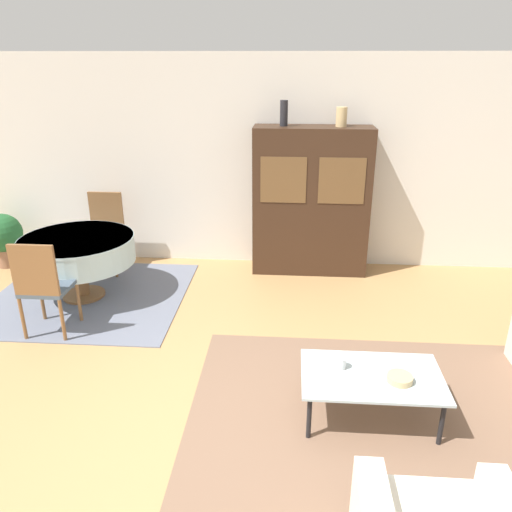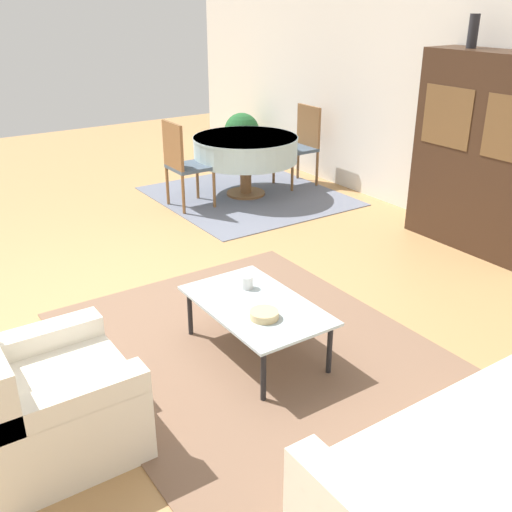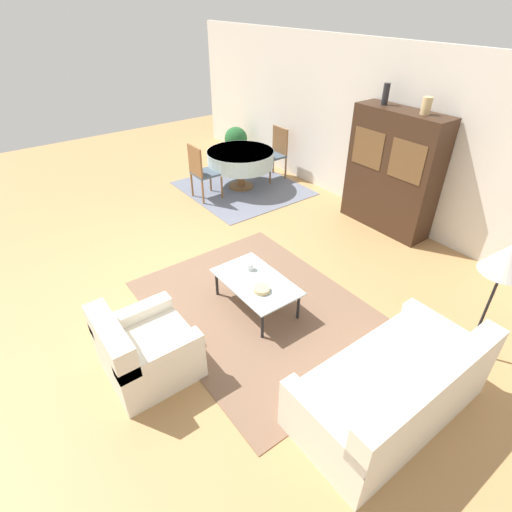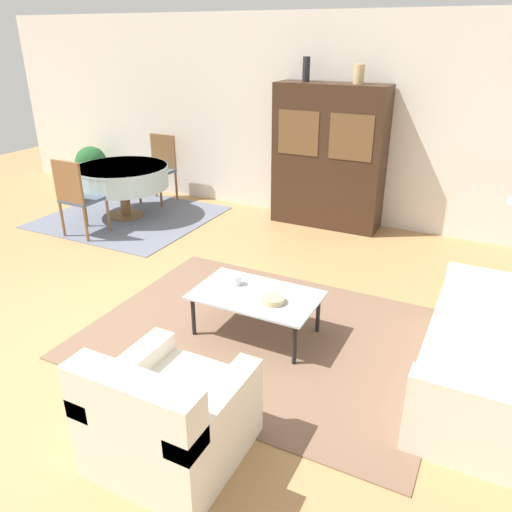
{
  "view_description": "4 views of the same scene",
  "coord_description": "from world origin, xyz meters",
  "px_view_note": "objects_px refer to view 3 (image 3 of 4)",
  "views": [
    {
      "loc": [
        0.51,
        -2.8,
        2.63
      ],
      "look_at": [
        0.2,
        1.4,
        0.95
      ],
      "focal_mm": 35.0,
      "sensor_mm": 36.0,
      "label": 1
    },
    {
      "loc": [
        4.14,
        -1.58,
        2.34
      ],
      "look_at": [
        1.15,
        0.43,
        0.75
      ],
      "focal_mm": 42.0,
      "sensor_mm": 36.0,
      "label": 2
    },
    {
      "loc": [
        4.18,
        -1.82,
        3.27
      ],
      "look_at": [
        1.15,
        0.43,
        0.75
      ],
      "focal_mm": 28.0,
      "sensor_mm": 36.0,
      "label": 3
    },
    {
      "loc": [
        2.84,
        -2.91,
        2.42
      ],
      "look_at": [
        1.15,
        0.43,
        0.75
      ],
      "focal_mm": 35.0,
      "sensor_mm": 36.0,
      "label": 4
    }
  ],
  "objects_px": {
    "cup": "(250,266)",
    "dining_chair_far": "(276,150)",
    "dining_table": "(241,159)",
    "dining_chair_near": "(201,170)",
    "couch": "(393,391)",
    "armchair": "(144,350)",
    "display_cabinet": "(392,172)",
    "floor_lamp": "(506,263)",
    "vase_tall": "(386,94)",
    "vase_short": "(427,106)",
    "potted_plant": "(236,140)",
    "bowl": "(261,289)",
    "coffee_table": "(256,283)"
  },
  "relations": [
    {
      "from": "cup",
      "to": "dining_chair_far",
      "type": "bearing_deg",
      "value": 136.38
    },
    {
      "from": "dining_table",
      "to": "dining_chair_near",
      "type": "distance_m",
      "value": 0.86
    },
    {
      "from": "couch",
      "to": "dining_chair_near",
      "type": "bearing_deg",
      "value": 79.25
    },
    {
      "from": "armchair",
      "to": "dining_table",
      "type": "xyz_separation_m",
      "value": [
        -3.21,
        3.4,
        0.28
      ]
    },
    {
      "from": "armchair",
      "to": "display_cabinet",
      "type": "distance_m",
      "value": 4.49
    },
    {
      "from": "floor_lamp",
      "to": "vase_tall",
      "type": "relative_size",
      "value": 4.61
    },
    {
      "from": "couch",
      "to": "vase_tall",
      "type": "xyz_separation_m",
      "value": [
        -2.69,
        2.83,
        1.71
      ]
    },
    {
      "from": "display_cabinet",
      "to": "vase_short",
      "type": "bearing_deg",
      "value": 0.17
    },
    {
      "from": "couch",
      "to": "display_cabinet",
      "type": "bearing_deg",
      "value": 39.43
    },
    {
      "from": "display_cabinet",
      "to": "potted_plant",
      "type": "distance_m",
      "value": 4.09
    },
    {
      "from": "couch",
      "to": "dining_chair_far",
      "type": "bearing_deg",
      "value": 61.78
    },
    {
      "from": "dining_chair_near",
      "to": "vase_short",
      "type": "height_order",
      "value": "vase_short"
    },
    {
      "from": "cup",
      "to": "display_cabinet",
      "type": "bearing_deg",
      "value": 93.35
    },
    {
      "from": "display_cabinet",
      "to": "floor_lamp",
      "type": "height_order",
      "value": "display_cabinet"
    },
    {
      "from": "display_cabinet",
      "to": "cup",
      "type": "bearing_deg",
      "value": -86.65
    },
    {
      "from": "vase_tall",
      "to": "potted_plant",
      "type": "relative_size",
      "value": 0.41
    },
    {
      "from": "couch",
      "to": "dining_chair_far",
      "type": "relative_size",
      "value": 1.79
    },
    {
      "from": "couch",
      "to": "vase_tall",
      "type": "relative_size",
      "value": 6.02
    },
    {
      "from": "display_cabinet",
      "to": "dining_chair_far",
      "type": "distance_m",
      "value": 2.69
    },
    {
      "from": "cup",
      "to": "vase_short",
      "type": "bearing_deg",
      "value": 86.91
    },
    {
      "from": "couch",
      "to": "floor_lamp",
      "type": "distance_m",
      "value": 1.57
    },
    {
      "from": "display_cabinet",
      "to": "dining_chair_near",
      "type": "height_order",
      "value": "display_cabinet"
    },
    {
      "from": "cup",
      "to": "bowl",
      "type": "distance_m",
      "value": 0.45
    },
    {
      "from": "armchair",
      "to": "dining_chair_near",
      "type": "bearing_deg",
      "value": 141.75
    },
    {
      "from": "coffee_table",
      "to": "vase_short",
      "type": "distance_m",
      "value": 3.34
    },
    {
      "from": "vase_tall",
      "to": "bowl",
      "type": "bearing_deg",
      "value": -72.25
    },
    {
      "from": "armchair",
      "to": "dining_chair_near",
      "type": "relative_size",
      "value": 0.83
    },
    {
      "from": "couch",
      "to": "bowl",
      "type": "relative_size",
      "value": 9.47
    },
    {
      "from": "couch",
      "to": "dining_table",
      "type": "distance_m",
      "value": 5.31
    },
    {
      "from": "cup",
      "to": "vase_short",
      "type": "relative_size",
      "value": 0.41
    },
    {
      "from": "armchair",
      "to": "vase_short",
      "type": "bearing_deg",
      "value": 93.07
    },
    {
      "from": "couch",
      "to": "armchair",
      "type": "bearing_deg",
      "value": 131.94
    },
    {
      "from": "couch",
      "to": "cup",
      "type": "relative_size",
      "value": 19.51
    },
    {
      "from": "coffee_table",
      "to": "cup",
      "type": "relative_size",
      "value": 11.54
    },
    {
      "from": "couch",
      "to": "potted_plant",
      "type": "relative_size",
      "value": 2.49
    },
    {
      "from": "armchair",
      "to": "dining_chair_near",
      "type": "distance_m",
      "value": 4.1
    },
    {
      "from": "dining_table",
      "to": "coffee_table",
      "type": "bearing_deg",
      "value": -31.92
    },
    {
      "from": "bowl",
      "to": "floor_lamp",
      "type": "bearing_deg",
      "value": 39.26
    },
    {
      "from": "display_cabinet",
      "to": "dining_table",
      "type": "bearing_deg",
      "value": -159.09
    },
    {
      "from": "vase_short",
      "to": "coffee_table",
      "type": "bearing_deg",
      "value": -88.41
    },
    {
      "from": "bowl",
      "to": "dining_table",
      "type": "bearing_deg",
      "value": 148.78
    },
    {
      "from": "floor_lamp",
      "to": "dining_table",
      "type": "bearing_deg",
      "value": 174.23
    },
    {
      "from": "armchair",
      "to": "dining_table",
      "type": "bearing_deg",
      "value": 133.42
    },
    {
      "from": "dining_table",
      "to": "potted_plant",
      "type": "distance_m",
      "value": 1.64
    },
    {
      "from": "dining_chair_far",
      "to": "floor_lamp",
      "type": "bearing_deg",
      "value": 164.76
    },
    {
      "from": "vase_tall",
      "to": "dining_table",
      "type": "bearing_deg",
      "value": -156.11
    },
    {
      "from": "floor_lamp",
      "to": "potted_plant",
      "type": "xyz_separation_m",
      "value": [
        -6.44,
        1.35,
        -0.75
      ]
    },
    {
      "from": "dining_chair_far",
      "to": "vase_tall",
      "type": "xyz_separation_m",
      "value": [
        2.3,
        0.15,
        1.44
      ]
    },
    {
      "from": "coffee_table",
      "to": "dining_chair_near",
      "type": "bearing_deg",
      "value": 161.18
    },
    {
      "from": "dining_table",
      "to": "potted_plant",
      "type": "relative_size",
      "value": 1.76
    }
  ]
}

